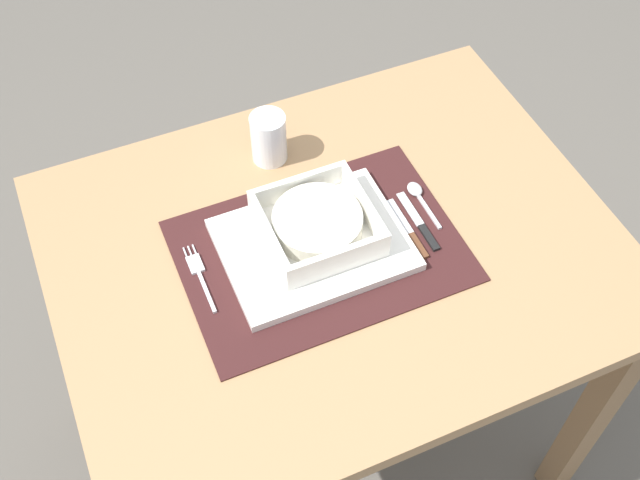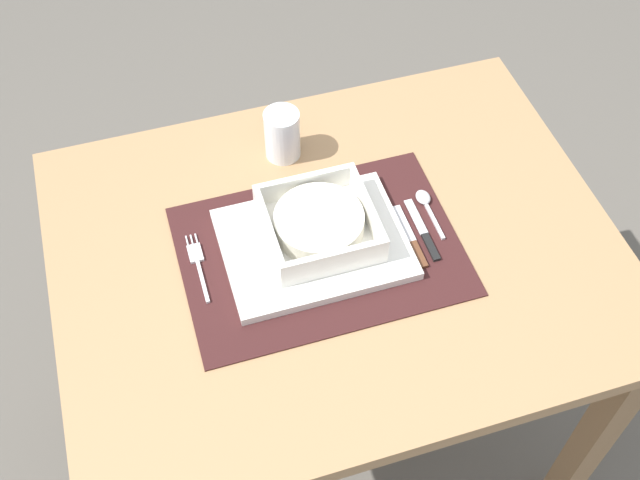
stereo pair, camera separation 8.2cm
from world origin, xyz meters
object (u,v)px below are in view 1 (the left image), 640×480
at_px(drinking_glass, 269,140).
at_px(porridge_bowl, 317,225).
at_px(bread_knife, 409,232).
at_px(butter_knife, 420,225).
at_px(fork, 199,273).
at_px(dining_table, 335,284).
at_px(spoon, 418,194).

bearing_deg(drinking_glass, porridge_bowl, -89.05).
relative_size(porridge_bowl, bread_knife, 1.31).
relative_size(porridge_bowl, butter_knife, 1.31).
xyz_separation_m(bread_knife, drinking_glass, (-0.15, 0.25, 0.04)).
height_order(fork, bread_knife, bread_knife).
bearing_deg(porridge_bowl, drinking_glass, 90.95).
bearing_deg(fork, dining_table, -5.11).
xyz_separation_m(spoon, bread_knife, (-0.05, -0.07, -0.00)).
relative_size(fork, bread_knife, 1.04).
bearing_deg(drinking_glass, butter_knife, -55.41).
xyz_separation_m(porridge_bowl, butter_knife, (0.17, -0.04, -0.04)).
distance_m(spoon, drinking_glass, 0.27).
distance_m(fork, spoon, 0.39).
relative_size(bread_knife, drinking_glass, 1.40).
distance_m(fork, drinking_glass, 0.28).
xyz_separation_m(dining_table, butter_knife, (0.14, -0.02, 0.12)).
bearing_deg(dining_table, spoon, 13.23).
bearing_deg(drinking_glass, spoon, -43.63).
bearing_deg(fork, spoon, 4.37).
xyz_separation_m(porridge_bowl, spoon, (0.19, 0.02, -0.03)).
relative_size(fork, butter_knife, 1.04).
distance_m(butter_knife, bread_knife, 0.02).
relative_size(fork, spoon, 1.23).
bearing_deg(butter_knife, spoon, 69.10).
bearing_deg(porridge_bowl, butter_knife, -13.77).
bearing_deg(drinking_glass, dining_table, -83.36).
relative_size(butter_knife, drinking_glass, 1.40).
distance_m(fork, bread_knife, 0.35).
relative_size(porridge_bowl, drinking_glass, 1.83).
relative_size(dining_table, porridge_bowl, 5.28).
bearing_deg(dining_table, drinking_glass, 96.64).
xyz_separation_m(dining_table, drinking_glass, (-0.03, 0.23, 0.15)).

